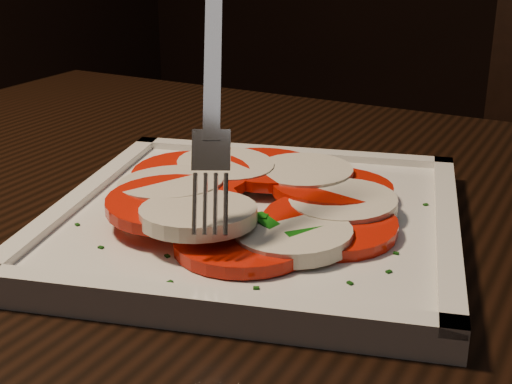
# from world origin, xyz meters

# --- Properties ---
(plate) EXTENTS (0.34, 0.34, 0.01)m
(plate) POSITION_xyz_m (-0.28, 0.02, 0.76)
(plate) COLOR silver
(plate) RESTS_ON table
(caprese_salad) EXTENTS (0.22, 0.23, 0.03)m
(caprese_salad) POSITION_xyz_m (-0.28, 0.02, 0.78)
(caprese_salad) COLOR red
(caprese_salad) RESTS_ON plate
(fork) EXTENTS (0.09, 0.12, 0.17)m
(fork) POSITION_xyz_m (-0.29, -0.01, 0.88)
(fork) COLOR white
(fork) RESTS_ON caprese_salad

